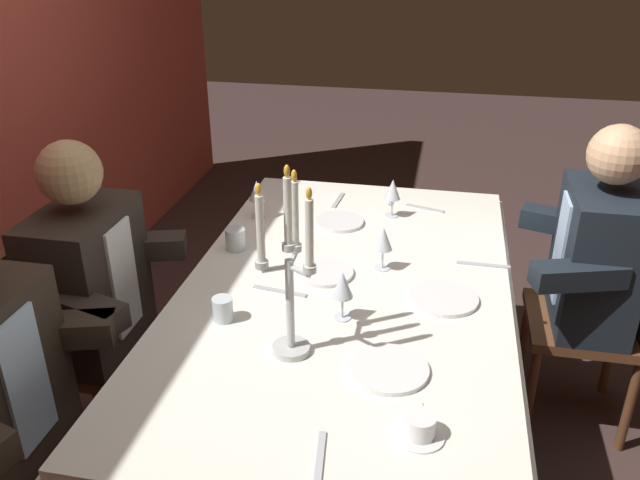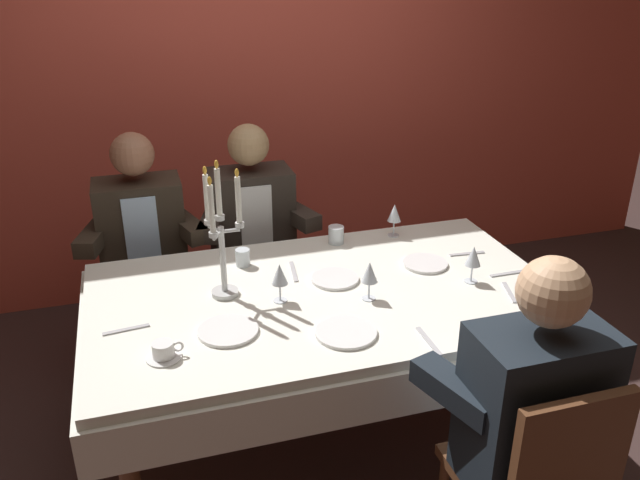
{
  "view_description": "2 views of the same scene",
  "coord_description": "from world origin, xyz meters",
  "px_view_note": "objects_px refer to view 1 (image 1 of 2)",
  "views": [
    {
      "loc": [
        -1.9,
        -0.29,
        1.87
      ],
      "look_at": [
        -0.03,
        0.08,
        0.92
      ],
      "focal_mm": 36.68,
      "sensor_mm": 36.0,
      "label": 1
    },
    {
      "loc": [
        -0.7,
        -2.23,
        2.02
      ],
      "look_at": [
        0.01,
        0.09,
        0.94
      ],
      "focal_mm": 36.31,
      "sensor_mm": 36.0,
      "label": 2
    }
  ],
  "objects_px": {
    "dinner_plate_1": "(443,298)",
    "dinner_plate_2": "(339,222)",
    "water_tumbler_1": "(235,239)",
    "coffee_cup_0": "(420,427)",
    "dinner_plate_0": "(324,272)",
    "water_tumbler_0": "(223,309)",
    "dining_table": "(344,316)",
    "wine_glass_2": "(257,192)",
    "wine_glass_3": "(343,286)",
    "seated_diner_2": "(598,257)",
    "seated_diner_1": "(87,281)",
    "wine_glass_0": "(383,240)",
    "candelabra": "(289,275)",
    "dinner_plate_3": "(389,369)",
    "wine_glass_1": "(393,190)"
  },
  "relations": [
    {
      "from": "candelabra",
      "to": "wine_glass_3",
      "type": "height_order",
      "value": "candelabra"
    },
    {
      "from": "dining_table",
      "to": "seated_diner_1",
      "type": "relative_size",
      "value": 1.56
    },
    {
      "from": "dinner_plate_1",
      "to": "dinner_plate_0",
      "type": "bearing_deg",
      "value": 77.38
    },
    {
      "from": "water_tumbler_0",
      "to": "seated_diner_2",
      "type": "distance_m",
      "value": 1.4
    },
    {
      "from": "coffee_cup_0",
      "to": "seated_diner_1",
      "type": "distance_m",
      "value": 1.3
    },
    {
      "from": "seated_diner_1",
      "to": "candelabra",
      "type": "bearing_deg",
      "value": -108.64
    },
    {
      "from": "dinner_plate_0",
      "to": "water_tumbler_0",
      "type": "height_order",
      "value": "water_tumbler_0"
    },
    {
      "from": "dining_table",
      "to": "dinner_plate_2",
      "type": "relative_size",
      "value": 9.69
    },
    {
      "from": "dinner_plate_0",
      "to": "dinner_plate_3",
      "type": "relative_size",
      "value": 0.91
    },
    {
      "from": "dinner_plate_2",
      "to": "seated_diner_2",
      "type": "distance_m",
      "value": 1.0
    },
    {
      "from": "dinner_plate_2",
      "to": "coffee_cup_0",
      "type": "height_order",
      "value": "coffee_cup_0"
    },
    {
      "from": "seated_diner_2",
      "to": "candelabra",
      "type": "bearing_deg",
      "value": 129.28
    },
    {
      "from": "water_tumbler_0",
      "to": "wine_glass_2",
      "type": "bearing_deg",
      "value": 8.26
    },
    {
      "from": "wine_glass_3",
      "to": "wine_glass_2",
      "type": "bearing_deg",
      "value": 34.55
    },
    {
      "from": "wine_glass_3",
      "to": "seated_diner_1",
      "type": "relative_size",
      "value": 0.13
    },
    {
      "from": "wine_glass_3",
      "to": "seated_diner_2",
      "type": "distance_m",
      "value": 1.06
    },
    {
      "from": "dinner_plate_0",
      "to": "seated_diner_2",
      "type": "relative_size",
      "value": 0.17
    },
    {
      "from": "dinner_plate_1",
      "to": "dinner_plate_2",
      "type": "distance_m",
      "value": 0.68
    },
    {
      "from": "water_tumbler_1",
      "to": "dinner_plate_1",
      "type": "bearing_deg",
      "value": -105.6
    },
    {
      "from": "dinner_plate_0",
      "to": "water_tumbler_1",
      "type": "bearing_deg",
      "value": 71.1
    },
    {
      "from": "water_tumbler_1",
      "to": "wine_glass_2",
      "type": "bearing_deg",
      "value": -0.05
    },
    {
      "from": "candelabra",
      "to": "water_tumbler_0",
      "type": "height_order",
      "value": "candelabra"
    },
    {
      "from": "wine_glass_2",
      "to": "water_tumbler_1",
      "type": "distance_m",
      "value": 0.31
    },
    {
      "from": "wine_glass_0",
      "to": "wine_glass_3",
      "type": "distance_m",
      "value": 0.36
    },
    {
      "from": "dining_table",
      "to": "seated_diner_1",
      "type": "xyz_separation_m",
      "value": [
        -0.13,
        0.89,
        0.11
      ]
    },
    {
      "from": "dining_table",
      "to": "seated_diner_1",
      "type": "height_order",
      "value": "seated_diner_1"
    },
    {
      "from": "dinner_plate_1",
      "to": "wine_glass_0",
      "type": "height_order",
      "value": "wine_glass_0"
    },
    {
      "from": "dinner_plate_1",
      "to": "wine_glass_1",
      "type": "xyz_separation_m",
      "value": [
        0.64,
        0.23,
        0.11
      ]
    },
    {
      "from": "wine_glass_1",
      "to": "wine_glass_3",
      "type": "bearing_deg",
      "value": 174.84
    },
    {
      "from": "candelabra",
      "to": "wine_glass_2",
      "type": "height_order",
      "value": "candelabra"
    },
    {
      "from": "water_tumbler_1",
      "to": "coffee_cup_0",
      "type": "xyz_separation_m",
      "value": [
        -0.87,
        -0.74,
        -0.02
      ]
    },
    {
      "from": "coffee_cup_0",
      "to": "wine_glass_2",
      "type": "bearing_deg",
      "value": 32.59
    },
    {
      "from": "seated_diner_2",
      "to": "dining_table",
      "type": "bearing_deg",
      "value": 114.6
    },
    {
      "from": "dinner_plate_3",
      "to": "seated_diner_2",
      "type": "xyz_separation_m",
      "value": [
        0.84,
        -0.69,
        -0.01
      ]
    },
    {
      "from": "dining_table",
      "to": "dinner_plate_0",
      "type": "xyz_separation_m",
      "value": [
        0.07,
        0.09,
        0.13
      ]
    },
    {
      "from": "coffee_cup_0",
      "to": "wine_glass_3",
      "type": "bearing_deg",
      "value": 29.6
    },
    {
      "from": "water_tumbler_0",
      "to": "dinner_plate_0",
      "type": "bearing_deg",
      "value": -36.12
    },
    {
      "from": "dinner_plate_1",
      "to": "water_tumbler_0",
      "type": "xyz_separation_m",
      "value": [
        -0.25,
        0.67,
        0.03
      ]
    },
    {
      "from": "dinner_plate_1",
      "to": "wine_glass_1",
      "type": "bearing_deg",
      "value": 20.16
    },
    {
      "from": "wine_glass_2",
      "to": "wine_glass_3",
      "type": "relative_size",
      "value": 1.0
    },
    {
      "from": "dining_table",
      "to": "seated_diner_2",
      "type": "relative_size",
      "value": 1.56
    },
    {
      "from": "wine_glass_1",
      "to": "seated_diner_1",
      "type": "height_order",
      "value": "seated_diner_1"
    },
    {
      "from": "dinner_plate_0",
      "to": "seated_diner_2",
      "type": "xyz_separation_m",
      "value": [
        0.33,
        -0.97,
        -0.01
      ]
    },
    {
      "from": "candelabra",
      "to": "dinner_plate_2",
      "type": "relative_size",
      "value": 2.85
    },
    {
      "from": "wine_glass_0",
      "to": "water_tumbler_0",
      "type": "height_order",
      "value": "wine_glass_0"
    },
    {
      "from": "wine_glass_1",
      "to": "dinner_plate_1",
      "type": "bearing_deg",
      "value": -159.84
    },
    {
      "from": "dinner_plate_3",
      "to": "seated_diner_1",
      "type": "height_order",
      "value": "seated_diner_1"
    },
    {
      "from": "candelabra",
      "to": "seated_diner_2",
      "type": "xyz_separation_m",
      "value": [
        0.8,
        -0.98,
        -0.26
      ]
    },
    {
      "from": "dinner_plate_0",
      "to": "dinner_plate_1",
      "type": "bearing_deg",
      "value": -102.62
    },
    {
      "from": "dinner_plate_0",
      "to": "seated_diner_2",
      "type": "distance_m",
      "value": 1.03
    }
  ]
}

